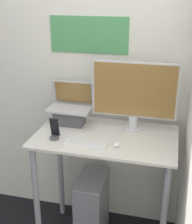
# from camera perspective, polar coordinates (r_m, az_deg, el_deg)

# --- Properties ---
(wall_back) EXTENTS (6.00, 0.06, 2.60)m
(wall_back) POSITION_cam_1_polar(r_m,az_deg,el_deg) (2.56, 3.76, 5.48)
(wall_back) COLOR silver
(wall_back) RESTS_ON ground_plane
(desk) EXTENTS (1.04, 0.63, 1.00)m
(desk) POSITION_cam_1_polar(r_m,az_deg,el_deg) (2.40, 1.70, -8.66)
(desk) COLOR beige
(desk) RESTS_ON ground_plane
(laptop) EXTENTS (0.33, 0.24, 0.33)m
(laptop) POSITION_cam_1_polar(r_m,az_deg,el_deg) (2.48, -4.78, -0.03)
(laptop) COLOR #4C4C51
(laptop) RESTS_ON desk
(monitor) EXTENTS (0.63, 0.14, 0.53)m
(monitor) POSITION_cam_1_polar(r_m,az_deg,el_deg) (2.31, 6.98, 3.14)
(monitor) COLOR silver
(monitor) RESTS_ON desk
(keyboard) EXTENTS (0.29, 0.10, 0.02)m
(keyboard) POSITION_cam_1_polar(r_m,az_deg,el_deg) (2.18, -1.84, -5.75)
(keyboard) COLOR white
(keyboard) RESTS_ON desk
(mouse) EXTENTS (0.04, 0.06, 0.03)m
(mouse) POSITION_cam_1_polar(r_m,az_deg,el_deg) (2.16, 3.81, -5.90)
(mouse) COLOR white
(mouse) RESTS_ON desk
(cell_phone) EXTENTS (0.07, 0.07, 0.16)m
(cell_phone) POSITION_cam_1_polar(r_m,az_deg,el_deg) (2.26, -7.60, -3.69)
(cell_phone) COLOR #4C4C51
(cell_phone) RESTS_ON desk
(computer_tower) EXTENTS (0.22, 0.39, 0.58)m
(computer_tower) POSITION_cam_1_polar(r_m,az_deg,el_deg) (2.76, -0.74, -17.02)
(computer_tower) COLOR gray
(computer_tower) RESTS_ON ground_plane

